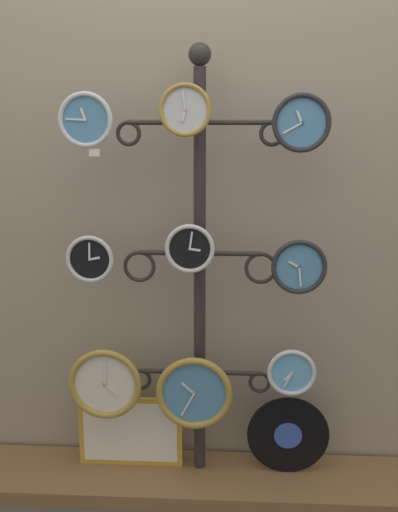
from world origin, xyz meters
name	(u,v)px	position (x,y,z in m)	size (l,w,h in m)	color
shop_wall	(202,153)	(0.00, 0.57, 1.40)	(4.40, 0.04, 2.80)	gray
low_shelf	(199,480)	(0.00, 0.35, 0.03)	(2.20, 0.36, 0.06)	brown
display_stand	(200,322)	(0.00, 0.41, 0.72)	(0.65, 0.35, 1.82)	#282623
clock_top_left	(86,120)	(-0.42, 0.31, 1.54)	(0.21, 0.04, 0.21)	#4C84B2
clock_top_center	(185,110)	(-0.05, 0.32, 1.57)	(0.20, 0.04, 0.20)	silver
clock_top_right	(301,123)	(0.38, 0.32, 1.52)	(0.22, 0.04, 0.22)	#4C84B2
clock_middle_left	(90,259)	(-0.43, 0.33, 1.00)	(0.19, 0.04, 0.19)	black
clock_middle_center	(190,248)	(-0.03, 0.33, 1.05)	(0.19, 0.04, 0.19)	black
clock_middle_right	(299,267)	(0.39, 0.31, 0.99)	(0.21, 0.04, 0.21)	#4C84B2
clock_bottom_left	(105,384)	(-0.38, 0.30, 0.49)	(0.30, 0.04, 0.30)	silver
clock_bottom_center	(194,393)	(-0.02, 0.30, 0.46)	(0.31, 0.04, 0.31)	#4C84B2
clock_bottom_right	(292,372)	(0.38, 0.33, 0.54)	(0.20, 0.04, 0.20)	#60A8DB
vinyl_record	(288,435)	(0.38, 0.38, 0.23)	(0.35, 0.01, 0.35)	black
picture_frame	(131,431)	(-0.30, 0.41, 0.22)	(0.45, 0.02, 0.32)	gold
price_tag_upper	(94,153)	(-0.39, 0.30, 1.42)	(0.04, 0.00, 0.03)	white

